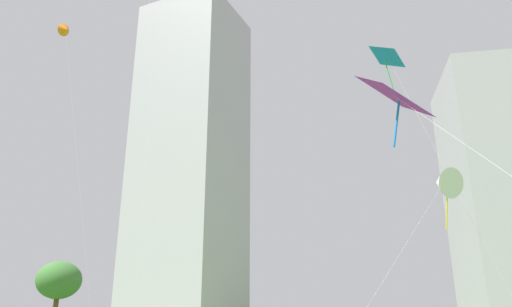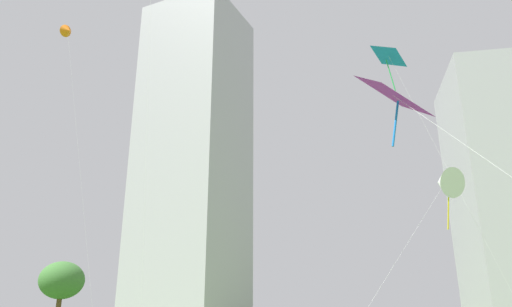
{
  "view_description": "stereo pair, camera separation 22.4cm",
  "coord_description": "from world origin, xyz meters",
  "px_view_note": "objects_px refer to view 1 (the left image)",
  "views": [
    {
      "loc": [
        9.16,
        -13.34,
        1.59
      ],
      "look_at": [
        1.34,
        12.73,
        11.26
      ],
      "focal_mm": 34.3,
      "sensor_mm": 36.0,
      "label": 1
    },
    {
      "loc": [
        9.37,
        -13.28,
        1.59
      ],
      "look_at": [
        1.34,
        12.73,
        11.26
      ],
      "focal_mm": 34.3,
      "sensor_mm": 36.0,
      "label": 2
    }
  ],
  "objects_px": {
    "kite_flying_3": "(395,96)",
    "distant_highrise_0": "(492,195)",
    "kite_flying_2": "(388,58)",
    "kite_flying_4": "(66,30)",
    "distant_highrise_1": "(190,158)",
    "park_tree_0": "(59,281)",
    "kite_flying_1": "(444,183)"
  },
  "relations": [
    {
      "from": "kite_flying_3",
      "to": "distant_highrise_1",
      "type": "xyz_separation_m",
      "value": [
        -55.6,
        99.0,
        35.26
      ]
    },
    {
      "from": "kite_flying_3",
      "to": "park_tree_0",
      "type": "height_order",
      "value": "kite_flying_3"
    },
    {
      "from": "kite_flying_2",
      "to": "park_tree_0",
      "type": "distance_m",
      "value": 43.56
    },
    {
      "from": "kite_flying_3",
      "to": "kite_flying_4",
      "type": "distance_m",
      "value": 45.75
    },
    {
      "from": "park_tree_0",
      "to": "distant_highrise_1",
      "type": "relative_size",
      "value": 0.09
    },
    {
      "from": "kite_flying_1",
      "to": "park_tree_0",
      "type": "xyz_separation_m",
      "value": [
        -41.87,
        9.59,
        -5.56
      ]
    },
    {
      "from": "kite_flying_4",
      "to": "kite_flying_1",
      "type": "bearing_deg",
      "value": -0.74
    },
    {
      "from": "kite_flying_2",
      "to": "kite_flying_4",
      "type": "relative_size",
      "value": 0.76
    },
    {
      "from": "kite_flying_4",
      "to": "park_tree_0",
      "type": "relative_size",
      "value": 3.94
    },
    {
      "from": "distant_highrise_0",
      "to": "kite_flying_1",
      "type": "bearing_deg",
      "value": -109.71
    },
    {
      "from": "kite_flying_4",
      "to": "park_tree_0",
      "type": "height_order",
      "value": "kite_flying_4"
    },
    {
      "from": "kite_flying_4",
      "to": "distant_highrise_1",
      "type": "relative_size",
      "value": 0.37
    },
    {
      "from": "kite_flying_4",
      "to": "kite_flying_3",
      "type": "bearing_deg",
      "value": -28.43
    },
    {
      "from": "kite_flying_4",
      "to": "distant_highrise_0",
      "type": "bearing_deg",
      "value": 53.31
    },
    {
      "from": "kite_flying_3",
      "to": "park_tree_0",
      "type": "bearing_deg",
      "value": 143.99
    },
    {
      "from": "kite_flying_2",
      "to": "distant_highrise_0",
      "type": "relative_size",
      "value": 0.46
    },
    {
      "from": "kite_flying_2",
      "to": "kite_flying_4",
      "type": "bearing_deg",
      "value": -175.96
    },
    {
      "from": "kite_flying_3",
      "to": "distant_highrise_0",
      "type": "xyz_separation_m",
      "value": [
        19.27,
        91.95,
        17.02
      ]
    },
    {
      "from": "kite_flying_4",
      "to": "park_tree_0",
      "type": "distance_m",
      "value": 28.84
    },
    {
      "from": "kite_flying_4",
      "to": "distant_highrise_1",
      "type": "bearing_deg",
      "value": 104.37
    },
    {
      "from": "kite_flying_2",
      "to": "park_tree_0",
      "type": "height_order",
      "value": "kite_flying_2"
    },
    {
      "from": "kite_flying_4",
      "to": "distant_highrise_0",
      "type": "xyz_separation_m",
      "value": [
        54.37,
        72.95,
        -5.34
      ]
    },
    {
      "from": "park_tree_0",
      "to": "distant_highrise_0",
      "type": "height_order",
      "value": "distant_highrise_0"
    },
    {
      "from": "kite_flying_1",
      "to": "distant_highrise_0",
      "type": "height_order",
      "value": "distant_highrise_0"
    },
    {
      "from": "kite_flying_1",
      "to": "distant_highrise_0",
      "type": "bearing_deg",
      "value": 77.67
    },
    {
      "from": "kite_flying_4",
      "to": "kite_flying_2",
      "type": "bearing_deg",
      "value": 4.04
    },
    {
      "from": "kite_flying_4",
      "to": "distant_highrise_1",
      "type": "xyz_separation_m",
      "value": [
        -20.5,
        80.0,
        12.9
      ]
    },
    {
      "from": "park_tree_0",
      "to": "distant_highrise_1",
      "type": "xyz_separation_m",
      "value": [
        -16.95,
        70.91,
        40.04
      ]
    },
    {
      "from": "kite_flying_1",
      "to": "kite_flying_4",
      "type": "height_order",
      "value": "kite_flying_4"
    },
    {
      "from": "kite_flying_2",
      "to": "distant_highrise_1",
      "type": "relative_size",
      "value": 0.28
    },
    {
      "from": "distant_highrise_1",
      "to": "distant_highrise_0",
      "type": "bearing_deg",
      "value": 3.25
    },
    {
      "from": "kite_flying_3",
      "to": "park_tree_0",
      "type": "relative_size",
      "value": 1.43
    }
  ]
}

